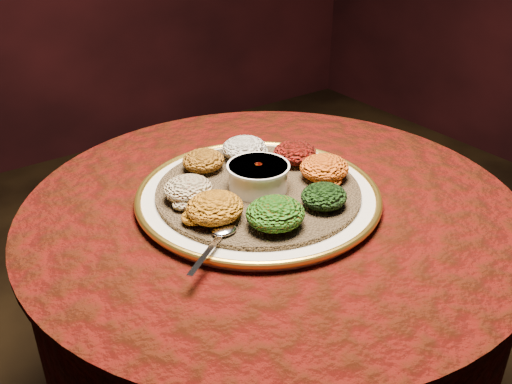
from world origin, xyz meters
TOP-DOWN VIEW (x-y plane):
  - table at (0.00, 0.00)m, footprint 0.96×0.96m
  - platter at (-0.02, 0.02)m, footprint 0.56×0.56m
  - injera at (-0.02, 0.02)m, footprint 0.43×0.43m
  - stew_bowl at (-0.02, 0.02)m, footprint 0.12×0.12m
  - spoon at (-0.16, -0.08)m, footprint 0.13×0.09m
  - portion_ayib at (0.03, 0.14)m, footprint 0.10×0.09m
  - portion_kitfo at (0.11, 0.07)m, footprint 0.09×0.09m
  - portion_tikil at (0.11, -0.02)m, footprint 0.10×0.09m
  - portion_gomen at (0.04, -0.10)m, footprint 0.09×0.08m
  - portion_mixveg at (-0.07, -0.10)m, footprint 0.10×0.10m
  - portion_kik at (-0.15, -0.03)m, footprint 0.10×0.10m
  - portion_timatim at (-0.15, 0.06)m, footprint 0.09×0.09m
  - portion_shiro at (-0.06, 0.15)m, footprint 0.09×0.08m

SIDE VIEW (x-z plane):
  - table at x=0.00m, z-range 0.19..0.92m
  - platter at x=-0.02m, z-range 0.73..0.76m
  - injera at x=-0.02m, z-range 0.75..0.76m
  - spoon at x=-0.16m, z-range 0.76..0.77m
  - portion_gomen at x=0.04m, z-range 0.76..0.80m
  - portion_shiro at x=-0.06m, z-range 0.76..0.80m
  - portion_timatim at x=-0.15m, z-range 0.76..0.81m
  - portion_kitfo at x=0.11m, z-range 0.76..0.81m
  - portion_ayib at x=0.03m, z-range 0.76..0.81m
  - portion_tikil at x=0.11m, z-range 0.76..0.81m
  - portion_kik at x=-0.15m, z-range 0.76..0.81m
  - portion_mixveg at x=-0.07m, z-range 0.76..0.81m
  - stew_bowl at x=-0.02m, z-range 0.77..0.82m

